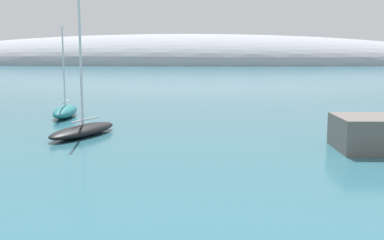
{
  "coord_description": "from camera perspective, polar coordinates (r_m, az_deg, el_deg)",
  "views": [
    {
      "loc": [
        0.95,
        -0.47,
        6.11
      ],
      "look_at": [
        -0.47,
        27.82,
        1.99
      ],
      "focal_mm": 44.63,
      "sensor_mm": 36.0,
      "label": 1
    }
  ],
  "objects": [
    {
      "name": "sailboat_teal_outer_mooring",
      "position": [
        45.66,
        -14.91,
        1.05
      ],
      "size": [
        2.48,
        6.65,
        8.32
      ],
      "rotation": [
        0.0,
        0.0,
        4.82
      ],
      "color": "#1E6B70",
      "rests_on": "water"
    },
    {
      "name": "distant_ridge",
      "position": [
        223.09,
        -1.21,
        6.71
      ],
      "size": [
        273.64,
        67.04,
        27.44
      ],
      "primitive_type": "ellipsoid",
      "color": "#999EA8",
      "rests_on": "ground"
    },
    {
      "name": "sailboat_black_mid_mooring",
      "position": [
        35.36,
        -12.9,
        -1.01
      ],
      "size": [
        4.54,
        7.41,
        10.76
      ],
      "rotation": [
        0.0,
        0.0,
        4.36
      ],
      "color": "black",
      "rests_on": "water"
    }
  ]
}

